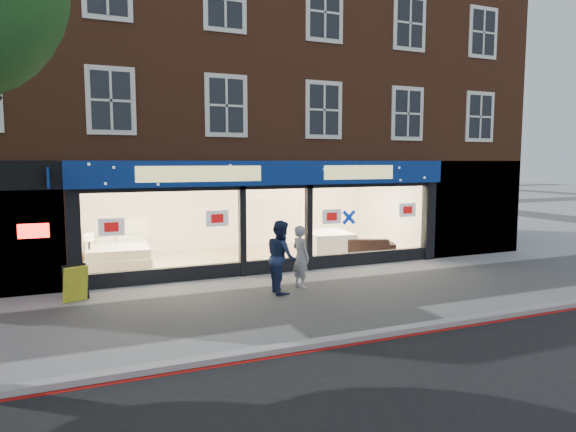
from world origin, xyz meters
TOP-DOWN VIEW (x-y plane):
  - ground at (0.00, 0.00)m, footprint 120.00×120.00m
  - kerb_line at (0.00, -3.10)m, footprint 60.00×0.10m
  - kerb_stone at (0.00, -2.90)m, footprint 60.00×0.25m
  - showroom_floor at (0.00, 5.25)m, footprint 11.00×4.50m
  - building at (-0.02, 6.93)m, footprint 19.00×8.26m
  - display_bed at (-4.29, 5.36)m, footprint 2.02×2.40m
  - bedside_table at (-5.10, 4.82)m, footprint 0.51×0.51m
  - mattress_stack at (2.69, 4.97)m, footprint 1.65×1.99m
  - sofa at (3.70, 4.11)m, footprint 2.13×1.52m
  - a_board at (-5.51, 1.96)m, footprint 0.65×0.52m
  - pedestrian_grey at (-0.11, 1.09)m, footprint 0.51×0.66m
  - pedestrian_blue at (-0.76, 0.84)m, footprint 0.78×0.96m

SIDE VIEW (x-z plane):
  - ground at x=0.00m, z-range 0.00..0.00m
  - kerb_line at x=0.00m, z-range 0.00..0.01m
  - showroom_floor at x=0.00m, z-range 0.00..0.10m
  - kerb_stone at x=0.00m, z-range 0.00..0.12m
  - bedside_table at x=-5.10m, z-range 0.10..0.65m
  - sofa at x=3.70m, z-range 0.10..0.68m
  - a_board at x=-5.51m, z-range 0.00..0.87m
  - mattress_stack at x=2.69m, z-range 0.10..0.83m
  - display_bed at x=-4.29m, z-range -0.19..1.12m
  - pedestrian_grey at x=-0.11m, z-range 0.00..1.64m
  - pedestrian_blue at x=-0.76m, z-range 0.00..1.83m
  - building at x=-0.02m, z-range 1.52..11.82m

